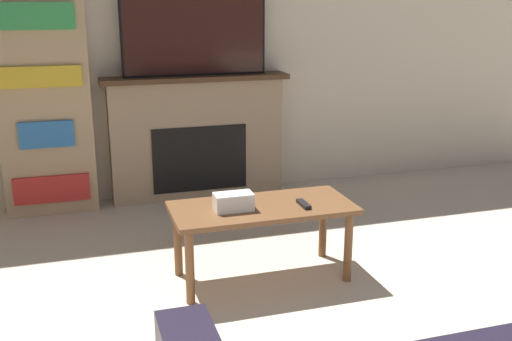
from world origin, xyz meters
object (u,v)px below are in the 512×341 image
Objects in this scene: fireplace at (197,136)px; bookshelf at (44,103)px; tv at (195,36)px; coffee_table at (262,216)px.

fireplace is 1.23m from bookshelf.
bookshelf is at bearing -179.87° from tv.
bookshelf reaches higher than coffee_table.
coffee_table is at bearing -88.45° from tv.
tv reaches higher than fireplace.
tv is at bearing 91.55° from coffee_table.
coffee_table is (0.04, -1.65, -0.95)m from tv.
tv is 1.90m from coffee_table.
bookshelf is at bearing 126.64° from coffee_table.
bookshelf reaches higher than tv.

